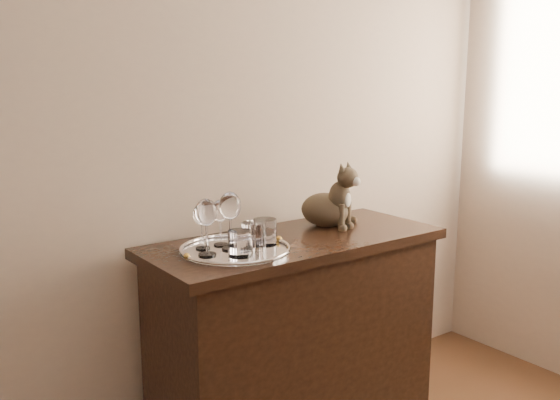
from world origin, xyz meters
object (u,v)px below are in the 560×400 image
(sideboard, at_px, (295,339))
(tumbler_b, at_px, (240,243))
(wine_glass_c, at_px, (207,227))
(tumbler_a, at_px, (254,236))
(wine_glass_a, at_px, (202,226))
(wine_glass_b, at_px, (221,223))
(cat, at_px, (326,193))
(tray, at_px, (235,251))
(wine_glass_d, at_px, (230,221))
(tumbler_c, at_px, (265,232))

(sideboard, xyz_separation_m, tumbler_b, (-0.33, -0.11, 0.48))
(wine_glass_c, bearing_deg, tumbler_a, -11.41)
(wine_glass_a, bearing_deg, wine_glass_c, -108.93)
(wine_glass_b, height_order, tumbler_b, wine_glass_b)
(wine_glass_b, height_order, cat, cat)
(tray, distance_m, wine_glass_a, 0.15)
(tray, xyz_separation_m, cat, (0.52, 0.11, 0.14))
(sideboard, bearing_deg, wine_glass_d, -177.87)
(tumbler_b, xyz_separation_m, tumbler_c, (0.16, 0.07, 0.00))
(sideboard, relative_size, wine_glass_d, 5.70)
(sideboard, bearing_deg, cat, 20.58)
(wine_glass_b, relative_size, tumbler_b, 1.87)
(tray, bearing_deg, tumbler_b, -110.68)
(tumbler_b, bearing_deg, cat, 19.24)
(sideboard, xyz_separation_m, wine_glass_a, (-0.38, 0.05, 0.52))
(tray, bearing_deg, wine_glass_b, 96.03)
(tumbler_b, bearing_deg, tray, 69.32)
(wine_glass_a, bearing_deg, sideboard, -7.89)
(wine_glass_c, height_order, tumbler_a, wine_glass_c)
(tumbler_c, bearing_deg, wine_glass_b, 145.72)
(tray, relative_size, wine_glass_d, 1.90)
(wine_glass_b, bearing_deg, cat, 3.07)
(wine_glass_a, bearing_deg, tumbler_b, -70.46)
(wine_glass_c, bearing_deg, sideboard, 4.03)
(wine_glass_d, relative_size, tumbler_a, 2.12)
(tumbler_c, bearing_deg, tray, 177.00)
(wine_glass_c, bearing_deg, tray, -0.52)
(sideboard, height_order, tray, tray)
(tray, xyz_separation_m, tumbler_c, (0.13, -0.01, 0.05))
(wine_glass_d, bearing_deg, wine_glass_a, 140.85)
(wine_glass_c, relative_size, tumbler_c, 2.06)
(wine_glass_d, height_order, tumbler_a, wine_glass_d)
(sideboard, distance_m, cat, 0.61)
(wine_glass_a, height_order, wine_glass_b, wine_glass_b)
(wine_glass_b, bearing_deg, sideboard, -10.25)
(sideboard, xyz_separation_m, tumbler_c, (-0.17, -0.04, 0.48))
(sideboard, xyz_separation_m, wine_glass_b, (-0.31, 0.06, 0.52))
(tumbler_c, bearing_deg, wine_glass_c, 178.19)
(cat, bearing_deg, wine_glass_b, 167.33)
(tray, height_order, tumbler_a, tumbler_a)
(sideboard, bearing_deg, wine_glass_a, 172.11)
(wine_glass_a, distance_m, tumbler_a, 0.19)
(tray, distance_m, wine_glass_c, 0.16)
(tumbler_a, bearing_deg, cat, 17.70)
(wine_glass_a, distance_m, tumbler_c, 0.23)
(cat, bearing_deg, tumbler_c, -178.75)
(cat, bearing_deg, wine_glass_c, 174.34)
(tumbler_c, bearing_deg, wine_glass_a, 157.10)
(tumbler_a, height_order, tumbler_c, tumbler_a)
(sideboard, bearing_deg, wine_glass_b, 169.75)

